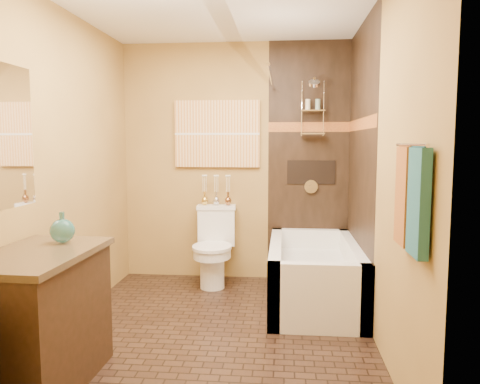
# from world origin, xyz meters

# --- Properties ---
(floor) EXTENTS (3.00, 3.00, 0.00)m
(floor) POSITION_xyz_m (0.00, 0.00, 0.00)
(floor) COLOR black
(floor) RESTS_ON ground
(wall_left) EXTENTS (0.02, 3.00, 2.50)m
(wall_left) POSITION_xyz_m (-1.20, 0.00, 1.25)
(wall_left) COLOR #AE8A43
(wall_left) RESTS_ON floor
(wall_right) EXTENTS (0.02, 3.00, 2.50)m
(wall_right) POSITION_xyz_m (1.20, 0.00, 1.25)
(wall_right) COLOR #AE8A43
(wall_right) RESTS_ON floor
(wall_back) EXTENTS (2.40, 0.02, 2.50)m
(wall_back) POSITION_xyz_m (0.00, 1.50, 1.25)
(wall_back) COLOR #AE8A43
(wall_back) RESTS_ON floor
(wall_front) EXTENTS (2.40, 0.02, 2.50)m
(wall_front) POSITION_xyz_m (0.00, -1.50, 1.25)
(wall_front) COLOR #AE8A43
(wall_front) RESTS_ON floor
(alcove_tile_back) EXTENTS (0.85, 0.01, 2.50)m
(alcove_tile_back) POSITION_xyz_m (0.78, 1.49, 1.25)
(alcove_tile_back) COLOR black
(alcove_tile_back) RESTS_ON wall_back
(alcove_tile_right) EXTENTS (0.01, 1.50, 2.50)m
(alcove_tile_right) POSITION_xyz_m (1.19, 0.75, 1.25)
(alcove_tile_right) COLOR black
(alcove_tile_right) RESTS_ON wall_right
(mosaic_band_back) EXTENTS (0.85, 0.01, 0.10)m
(mosaic_band_back) POSITION_xyz_m (0.78, 1.48, 1.62)
(mosaic_band_back) COLOR brown
(mosaic_band_back) RESTS_ON alcove_tile_back
(mosaic_band_right) EXTENTS (0.01, 1.50, 0.10)m
(mosaic_band_right) POSITION_xyz_m (1.18, 0.75, 1.62)
(mosaic_band_right) COLOR brown
(mosaic_band_right) RESTS_ON alcove_tile_right
(alcove_niche) EXTENTS (0.50, 0.01, 0.25)m
(alcove_niche) POSITION_xyz_m (0.80, 1.48, 1.15)
(alcove_niche) COLOR black
(alcove_niche) RESTS_ON alcove_tile_back
(shower_fixtures) EXTENTS (0.24, 0.33, 1.16)m
(shower_fixtures) POSITION_xyz_m (0.80, 1.38, 1.67)
(shower_fixtures) COLOR silver
(shower_fixtures) RESTS_ON floor
(curtain_rod) EXTENTS (0.03, 1.55, 0.03)m
(curtain_rod) POSITION_xyz_m (0.40, 0.75, 2.02)
(curtain_rod) COLOR silver
(curtain_rod) RESTS_ON wall_back
(towel_bar) EXTENTS (0.02, 0.55, 0.02)m
(towel_bar) POSITION_xyz_m (1.15, -1.05, 1.45)
(towel_bar) COLOR silver
(towel_bar) RESTS_ON wall_right
(towel_teal) EXTENTS (0.05, 0.22, 0.52)m
(towel_teal) POSITION_xyz_m (1.16, -1.18, 1.18)
(towel_teal) COLOR #1C4D5D
(towel_teal) RESTS_ON towel_bar
(towel_rust) EXTENTS (0.05, 0.22, 0.52)m
(towel_rust) POSITION_xyz_m (1.16, -0.92, 1.18)
(towel_rust) COLOR #9C5D1C
(towel_rust) RESTS_ON towel_bar
(sunset_painting) EXTENTS (0.90, 0.04, 0.70)m
(sunset_painting) POSITION_xyz_m (-0.19, 1.48, 1.55)
(sunset_painting) COLOR orange
(sunset_painting) RESTS_ON wall_back
(bathtub) EXTENTS (0.80, 1.50, 0.55)m
(bathtub) POSITION_xyz_m (0.80, 0.75, 0.22)
(bathtub) COLOR white
(bathtub) RESTS_ON floor
(toilet) EXTENTS (0.42, 0.62, 0.80)m
(toilet) POSITION_xyz_m (-0.19, 1.21, 0.40)
(toilet) COLOR white
(toilet) RESTS_ON floor
(vanity) EXTENTS (0.60, 0.95, 0.83)m
(vanity) POSITION_xyz_m (-0.92, -0.90, 0.42)
(vanity) COLOR black
(vanity) RESTS_ON floor
(teal_bottle) EXTENTS (0.16, 0.16, 0.24)m
(teal_bottle) POSITION_xyz_m (-0.87, -0.66, 0.93)
(teal_bottle) COLOR #246C6A
(teal_bottle) RESTS_ON vanity
(bud_vases) EXTENTS (0.32, 0.07, 0.31)m
(bud_vases) POSITION_xyz_m (-0.19, 1.39, 0.97)
(bud_vases) COLOR gold
(bud_vases) RESTS_ON toilet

